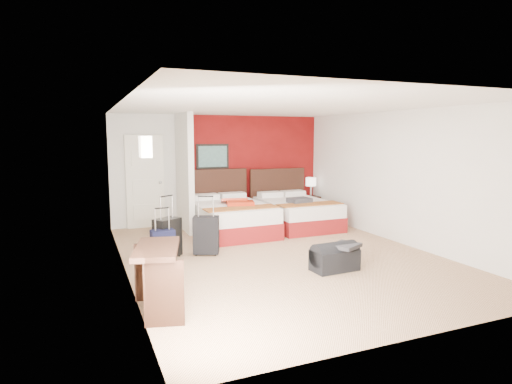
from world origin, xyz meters
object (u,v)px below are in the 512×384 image
table_lamp (311,187)px  suitcase_navy (163,247)px  bed_right (297,214)px  suitcase_charcoal (206,236)px  duffel_bag (335,259)px  red_suitcase_open (237,202)px  suitcase_black (167,239)px  nightstand (311,207)px  bed_left (231,219)px  desk (158,280)px

table_lamp → suitcase_navy: bearing=-148.5°
bed_right → suitcase_navy: size_ratio=3.87×
suitcase_charcoal → duffel_bag: 2.22m
red_suitcase_open → duffel_bag: bearing=-64.7°
bed_right → suitcase_black: (-3.16, -1.40, 0.03)m
red_suitcase_open → nightstand: size_ratio=1.41×
bed_left → suitcase_charcoal: suitcase_charcoal is taller
bed_right → duffel_bag: bed_right is taller
suitcase_black → nightstand: bearing=-2.0°
red_suitcase_open → suitcase_charcoal: 1.70m
table_lamp → suitcase_charcoal: table_lamp is taller
red_suitcase_open → duffel_bag: red_suitcase_open is taller
bed_right → nightstand: size_ratio=3.73×
suitcase_black → suitcase_navy: suitcase_black is taller
nightstand → suitcase_black: 4.64m
nightstand → suitcase_black: bearing=-150.3°
red_suitcase_open → suitcase_navy: size_ratio=1.47×
suitcase_charcoal → duffel_bag: (1.55, -1.59, -0.14)m
suitcase_black → suitcase_navy: bearing=-148.2°
nightstand → suitcase_navy: (-4.15, -2.55, -0.01)m
bed_left → suitcase_black: 2.08m
duffel_bag → desk: size_ratio=0.75×
table_lamp → suitcase_navy: table_lamp is taller
table_lamp → suitcase_charcoal: (-3.38, -2.35, -0.44)m
bed_left → duffel_bag: bed_left is taller
nightstand → suitcase_charcoal: 4.12m
duffel_bag → desk: bearing=-171.8°
bed_left → table_lamp: 2.66m
red_suitcase_open → suitcase_black: size_ratio=1.16×
nightstand → suitcase_navy: bearing=-148.6°
duffel_bag → suitcase_charcoal: bearing=131.1°
suitcase_navy → desk: size_ratio=0.54×
duffel_bag → bed_left: bearing=98.3°
nightstand → duffel_bag: bearing=-115.0°
nightstand → suitcase_black: suitcase_black is taller
bed_left → nightstand: bearing=20.2°
red_suitcase_open → nightstand: red_suitcase_open is taller
suitcase_navy → suitcase_charcoal: bearing=10.4°
red_suitcase_open → desk: (-2.22, -3.44, -0.27)m
bed_right → red_suitcase_open: (-1.47, -0.15, 0.37)m
bed_right → table_lamp: size_ratio=4.19×
bed_right → nightstand: bed_right is taller
suitcase_charcoal → suitcase_navy: (-0.77, -0.20, -0.06)m
red_suitcase_open → suitcase_black: 2.13m
table_lamp → desk: (-4.56, -4.49, -0.37)m
table_lamp → duffel_bag: table_lamp is taller
suitcase_black → desk: (-0.53, -2.19, 0.07)m
bed_left → table_lamp: (2.44, 0.95, 0.45)m
bed_right → suitcase_charcoal: bearing=-150.0°
red_suitcase_open → desk: bearing=-107.6°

